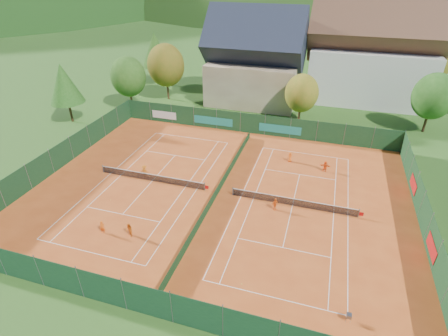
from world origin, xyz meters
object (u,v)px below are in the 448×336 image
at_px(chalet, 255,63).
at_px(ball_hopper, 349,316).
at_px(hotel_block_a, 371,58).
at_px(player_left_far, 145,171).
at_px(player_left_near, 102,227).
at_px(player_right_near, 275,204).
at_px(player_right_far_b, 325,166).
at_px(player_left_mid, 129,230).
at_px(player_right_far_a, 290,157).

bearing_deg(chalet, ball_hopper, -68.72).
relative_size(chalet, hotel_block_a, 0.75).
relative_size(ball_hopper, player_left_far, 0.51).
height_order(chalet, ball_hopper, chalet).
bearing_deg(player_left_near, hotel_block_a, 48.44).
bearing_deg(player_left_near, player_right_near, 15.74).
xyz_separation_m(chalet, player_right_near, (9.35, -31.20, -5.93)).
bearing_deg(ball_hopper, player_left_near, 172.19).
xyz_separation_m(ball_hopper, player_right_far_b, (-2.72, 20.33, 0.13)).
distance_m(player_left_mid, player_right_far_b, 23.62).
bearing_deg(player_right_near, player_right_far_b, 15.43).
height_order(hotel_block_a, player_right_near, hotel_block_a).
xyz_separation_m(chalet, player_left_near, (-5.22, -39.34, -5.95)).
distance_m(player_left_near, player_left_mid, 2.62).
xyz_separation_m(player_left_near, player_left_mid, (2.60, 0.33, 0.03)).
bearing_deg(chalet, player_right_far_a, -65.62).
xyz_separation_m(player_left_far, player_right_far_b, (19.91, 7.47, -0.10)).
bearing_deg(chalet, player_right_near, -73.32).
relative_size(chalet, ball_hopper, 20.25).
distance_m(player_right_far_a, player_right_far_b, 4.49).
xyz_separation_m(chalet, player_left_far, (-6.16, -29.45, -5.84)).
relative_size(player_left_mid, player_right_far_b, 1.03).
relative_size(ball_hopper, player_left_mid, 0.57).
bearing_deg(player_right_near, player_right_far_a, 40.57).
height_order(hotel_block_a, player_left_mid, hotel_block_a).
bearing_deg(player_right_far_b, ball_hopper, 100.50).
distance_m(player_left_mid, player_left_far, 10.19).
distance_m(ball_hopper, player_right_far_b, 20.52).
distance_m(chalet, player_left_far, 30.65).
bearing_deg(player_right_far_b, player_left_near, 45.33).
bearing_deg(chalet, player_right_far_b, -57.96).
height_order(hotel_block_a, player_right_far_a, hotel_block_a).
distance_m(player_left_mid, player_right_far_a, 21.83).
bearing_deg(ball_hopper, chalet, 111.28).
bearing_deg(chalet, player_left_mid, -93.84).
bearing_deg(player_right_near, chalet, 57.65).
distance_m(chalet, player_left_near, 40.13).
xyz_separation_m(player_right_near, player_right_far_b, (4.41, 9.22, -0.01)).
height_order(chalet, player_left_far, chalet).
bearing_deg(player_right_far_a, player_right_near, 58.69).
bearing_deg(hotel_block_a, chalet, -162.47).
xyz_separation_m(player_right_near, player_right_far_a, (0.07, 10.41, -0.05)).
height_order(player_left_far, player_right_far_a, player_left_far).
distance_m(hotel_block_a, ball_hopper, 48.86).
xyz_separation_m(ball_hopper, player_left_far, (-22.64, 12.86, 0.23)).
xyz_separation_m(ball_hopper, player_left_near, (-21.70, 2.98, 0.12)).
height_order(player_left_far, player_right_far_b, player_left_far).
distance_m(hotel_block_a, player_right_far_b, 29.25).
bearing_deg(hotel_block_a, player_right_far_a, -109.67).
relative_size(chalet, player_right_far_a, 12.59).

